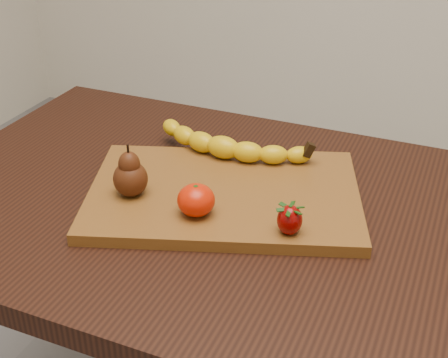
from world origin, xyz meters
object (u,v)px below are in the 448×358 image
at_px(cutting_board, 224,194).
at_px(pear, 130,170).
at_px(table, 204,245).
at_px(mandarin, 196,200).

relative_size(cutting_board, pear, 5.05).
bearing_deg(table, cutting_board, 15.07).
relative_size(cutting_board, mandarin, 7.57).
height_order(table, cutting_board, cutting_board).
distance_m(cutting_board, pear, 0.16).
bearing_deg(cutting_board, mandarin, -116.13).
xyz_separation_m(pear, mandarin, (0.12, -0.01, -0.02)).
distance_m(pear, mandarin, 0.13).
distance_m(table, pear, 0.20).
height_order(cutting_board, pear, pear).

